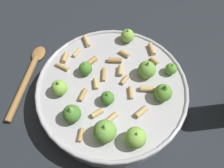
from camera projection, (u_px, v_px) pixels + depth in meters
The scene contains 3 objects.
ground_plane at pixel (112, 98), 0.57m from camera, with size 2.40×2.40×0.00m, color #23282D.
cooking_pan at pixel (112, 92), 0.54m from camera, with size 0.35×0.35×0.11m.
wooden_spoon at pixel (28, 76), 0.60m from camera, with size 0.20×0.16×0.02m.
Camera 1 is at (0.18, 0.20, 0.51)m, focal length 36.88 mm.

